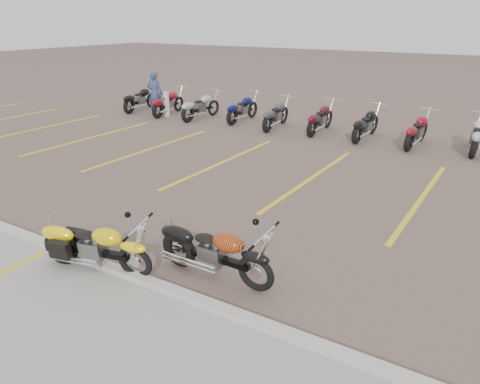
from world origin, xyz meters
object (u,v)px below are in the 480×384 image
object	(u,v)px
yellow_cruiser	(95,248)
flame_cruiser	(214,253)
bollard	(167,104)
person_a	(155,94)

from	to	relation	value
yellow_cruiser	flame_cruiser	bearing A→B (deg)	13.62
yellow_cruiser	flame_cruiser	distance (m)	1.93
flame_cruiser	bollard	distance (m)	12.94
yellow_cruiser	bollard	xyz separation A→B (m)	(-7.17, 10.22, 0.09)
yellow_cruiser	person_a	size ratio (longest dim) A/B	1.12
person_a	bollard	distance (m)	0.69
flame_cruiser	bollard	world-z (taller)	bollard
flame_cruiser	person_a	xyz separation A→B (m)	(-9.47, 9.34, 0.47)
yellow_cruiser	bollard	bearing A→B (deg)	112.93
yellow_cruiser	bollard	world-z (taller)	bollard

